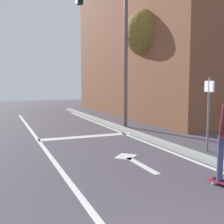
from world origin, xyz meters
name	(u,v)px	position (x,y,z in m)	size (l,w,h in m)	color
lane_line_center	(50,156)	(-0.27, 6.00, 0.00)	(0.12, 20.00, 0.01)	silver
lane_line_curbside	(154,145)	(2.88, 6.00, 0.00)	(0.12, 20.00, 0.01)	silver
stop_bar	(86,137)	(1.38, 8.15, 0.00)	(3.31, 0.40, 0.01)	silver
lane_arrow_stem	(142,165)	(1.55, 4.33, 0.00)	(0.16, 1.40, 0.01)	silver
lane_arrow_head	(126,156)	(1.55, 5.18, 0.00)	(0.56, 0.44, 0.01)	silver
curb_strip	(161,143)	(3.13, 6.00, 0.07)	(0.24, 24.00, 0.14)	#9FA598
traffic_signal_mast	(108,33)	(2.84, 9.65, 3.95)	(4.10, 0.34, 5.83)	#5B5657
street_sign_post	(209,103)	(3.87, 4.79, 1.35)	(0.12, 0.44, 2.06)	slate
roadside_tree	(147,35)	(5.30, 10.71, 4.21)	(2.24, 2.24, 5.39)	brown
building_block	(192,50)	(10.67, 14.08, 4.09)	(11.28, 13.87, 8.18)	brown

